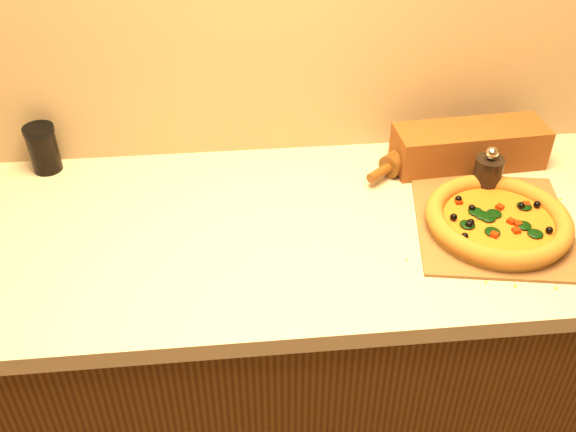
{
  "coord_description": "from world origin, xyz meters",
  "views": [
    {
      "loc": [
        -0.15,
        0.3,
        1.78
      ],
      "look_at": [
        -0.04,
        1.38,
        0.96
      ],
      "focal_mm": 40.0,
      "sensor_mm": 36.0,
      "label": 1
    }
  ],
  "objects_px": {
    "pepper_grinder": "(487,174)",
    "pizza": "(498,220)",
    "rolling_pin": "(423,146)",
    "pizza_peel": "(491,219)",
    "dark_jar": "(43,148)"
  },
  "relations": [
    {
      "from": "pizza_peel",
      "to": "pepper_grinder",
      "type": "height_order",
      "value": "pepper_grinder"
    },
    {
      "from": "pizza_peel",
      "to": "pepper_grinder",
      "type": "bearing_deg",
      "value": 89.75
    },
    {
      "from": "pepper_grinder",
      "to": "pizza",
      "type": "bearing_deg",
      "value": -98.89
    },
    {
      "from": "rolling_pin",
      "to": "pizza",
      "type": "bearing_deg",
      "value": -76.09
    },
    {
      "from": "pizza_peel",
      "to": "rolling_pin",
      "type": "height_order",
      "value": "rolling_pin"
    },
    {
      "from": "pizza_peel",
      "to": "pizza",
      "type": "height_order",
      "value": "pizza"
    },
    {
      "from": "pepper_grinder",
      "to": "pizza_peel",
      "type": "bearing_deg",
      "value": -100.35
    },
    {
      "from": "pizza",
      "to": "dark_jar",
      "type": "distance_m",
      "value": 1.09
    },
    {
      "from": "pepper_grinder",
      "to": "dark_jar",
      "type": "distance_m",
      "value": 1.07
    },
    {
      "from": "pizza",
      "to": "rolling_pin",
      "type": "relative_size",
      "value": 0.91
    },
    {
      "from": "pepper_grinder",
      "to": "rolling_pin",
      "type": "height_order",
      "value": "pepper_grinder"
    },
    {
      "from": "rolling_pin",
      "to": "pizza_peel",
      "type": "bearing_deg",
      "value": -73.99
    },
    {
      "from": "pizza_peel",
      "to": "rolling_pin",
      "type": "bearing_deg",
      "value": 116.11
    },
    {
      "from": "dark_jar",
      "to": "pizza_peel",
      "type": "bearing_deg",
      "value": -16.91
    },
    {
      "from": "rolling_pin",
      "to": "dark_jar",
      "type": "height_order",
      "value": "dark_jar"
    }
  ]
}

